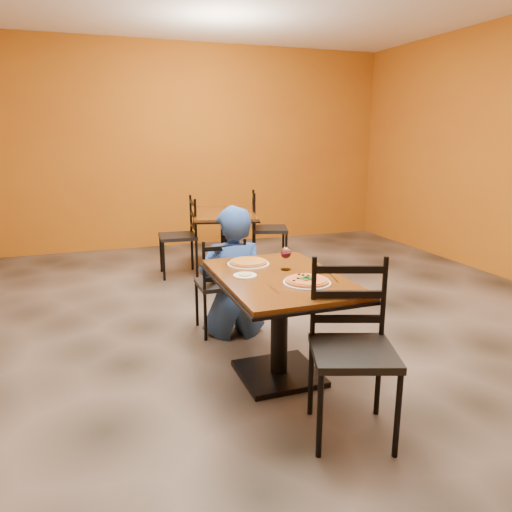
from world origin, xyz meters
name	(u,v)px	position (x,y,z in m)	size (l,w,h in m)	color
floor	(256,348)	(0.00, 0.00, 0.00)	(7.00, 8.00, 0.01)	black
wall_back	(166,147)	(0.00, 4.00, 1.50)	(7.00, 0.01, 3.00)	#A25D12
table_main	(280,303)	(0.00, -0.50, 0.56)	(0.83, 1.23, 0.75)	#582C0D
table_second	(225,228)	(0.41, 2.31, 0.55)	(1.01, 1.28, 0.75)	#582C0D
chair_main_near	(353,354)	(0.13, -1.28, 0.50)	(0.45, 0.45, 1.01)	black
chair_main_far	(220,284)	(-0.17, 0.45, 0.43)	(0.38, 0.38, 0.85)	black
chair_second_left	(178,237)	(-0.19, 2.31, 0.48)	(0.43, 0.43, 0.96)	black
chair_second_right	(269,229)	(1.01, 2.31, 0.49)	(0.44, 0.44, 0.98)	black
diner	(232,271)	(-0.08, 0.36, 0.56)	(0.57, 0.38, 1.12)	navy
plate_main	(307,283)	(0.10, -0.72, 0.76)	(0.31, 0.31, 0.01)	white
pizza_main	(307,280)	(0.10, -0.72, 0.77)	(0.28, 0.28, 0.02)	maroon
plate_far	(248,264)	(-0.11, -0.15, 0.76)	(0.31, 0.31, 0.01)	white
pizza_far	(248,262)	(-0.11, -0.15, 0.77)	(0.28, 0.28, 0.02)	#B87B23
side_plate	(245,276)	(-0.23, -0.43, 0.76)	(0.16, 0.16, 0.01)	white
dip	(245,274)	(-0.23, -0.43, 0.76)	(0.09, 0.09, 0.01)	tan
wine_glass	(286,257)	(0.10, -0.37, 0.84)	(0.08, 0.08, 0.18)	white
fork	(274,289)	(-0.15, -0.77, 0.75)	(0.01, 0.19, 0.00)	silver
knife	(334,278)	(0.31, -0.68, 0.75)	(0.01, 0.21, 0.00)	silver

